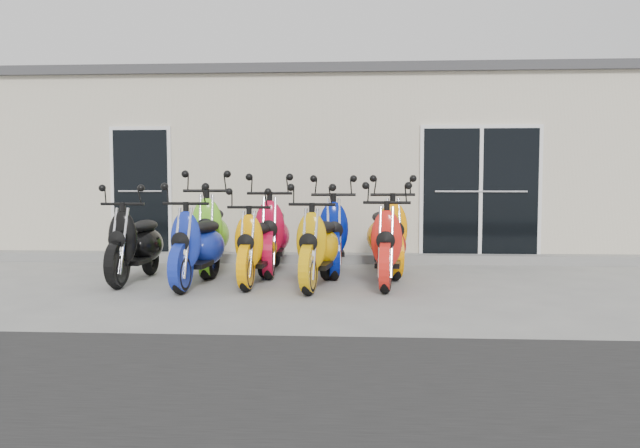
# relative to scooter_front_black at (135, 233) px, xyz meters

# --- Properties ---
(ground) EXTENTS (80.00, 80.00, 0.00)m
(ground) POSITION_rel_scooter_front_black_xyz_m (2.48, 0.15, -0.67)
(ground) COLOR gray
(ground) RESTS_ON ground
(building) EXTENTS (14.00, 6.00, 3.20)m
(building) POSITION_rel_scooter_front_black_xyz_m (2.48, 5.35, 0.93)
(building) COLOR beige
(building) RESTS_ON ground
(roof_cap) EXTENTS (14.20, 6.20, 0.16)m
(roof_cap) POSITION_rel_scooter_front_black_xyz_m (2.48, 5.35, 2.61)
(roof_cap) COLOR #3F3F42
(roof_cap) RESTS_ON building
(front_step) EXTENTS (14.00, 0.40, 0.15)m
(front_step) POSITION_rel_scooter_front_black_xyz_m (2.48, 2.17, -0.59)
(front_step) COLOR gray
(front_step) RESTS_ON ground
(door_left) EXTENTS (1.07, 0.08, 2.22)m
(door_left) POSITION_rel_scooter_front_black_xyz_m (-0.72, 2.32, 0.59)
(door_left) COLOR black
(door_left) RESTS_ON front_step
(door_right) EXTENTS (2.02, 0.08, 2.22)m
(door_right) POSITION_rel_scooter_front_black_xyz_m (5.08, 2.32, 0.59)
(door_right) COLOR black
(door_right) RESTS_ON front_step
(scooter_front_black) EXTENTS (0.70, 1.82, 1.34)m
(scooter_front_black) POSITION_rel_scooter_front_black_xyz_m (0.00, 0.00, 0.00)
(scooter_front_black) COLOR black
(scooter_front_black) RESTS_ON ground
(scooter_front_blue) EXTENTS (0.80, 1.88, 1.36)m
(scooter_front_blue) POSITION_rel_scooter_front_black_xyz_m (0.94, -0.29, 0.01)
(scooter_front_blue) COLOR #14279C
(scooter_front_blue) RESTS_ON ground
(scooter_front_orange_a) EXTENTS (0.72, 1.78, 1.29)m
(scooter_front_orange_a) POSITION_rel_scooter_front_black_xyz_m (1.67, -0.10, -0.02)
(scooter_front_orange_a) COLOR #FFA200
(scooter_front_orange_a) RESTS_ON ground
(scooter_front_orange_b) EXTENTS (0.91, 1.90, 1.35)m
(scooter_front_orange_b) POSITION_rel_scooter_front_black_xyz_m (2.52, -0.29, 0.01)
(scooter_front_orange_b) COLOR #D69D07
(scooter_front_orange_b) RESTS_ON ground
(scooter_front_red) EXTENTS (0.87, 1.92, 1.37)m
(scooter_front_red) POSITION_rel_scooter_front_black_xyz_m (3.43, -0.08, 0.02)
(scooter_front_red) COLOR red
(scooter_front_red) RESTS_ON ground
(scooter_back_green) EXTENTS (1.03, 2.16, 1.53)m
(scooter_back_green) POSITION_rel_scooter_front_black_xyz_m (0.82, 0.91, 0.10)
(scooter_back_green) COLOR #6BD223
(scooter_back_green) RESTS_ON ground
(scooter_back_red) EXTENTS (0.86, 2.06, 1.49)m
(scooter_back_red) POSITION_rel_scooter_front_black_xyz_m (1.75, 0.94, 0.08)
(scooter_back_red) COLOR #B90A2D
(scooter_back_red) RESTS_ON ground
(scooter_back_blue) EXTENTS (0.89, 2.04, 1.47)m
(scooter_back_blue) POSITION_rel_scooter_front_black_xyz_m (2.65, 0.96, 0.06)
(scooter_back_blue) COLOR #03158B
(scooter_back_blue) RESTS_ON ground
(scooter_back_yellow) EXTENTS (0.96, 2.06, 1.47)m
(scooter_back_yellow) POSITION_rel_scooter_front_black_xyz_m (3.46, 0.95, 0.06)
(scooter_back_yellow) COLOR #FF9300
(scooter_back_yellow) RESTS_ON ground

